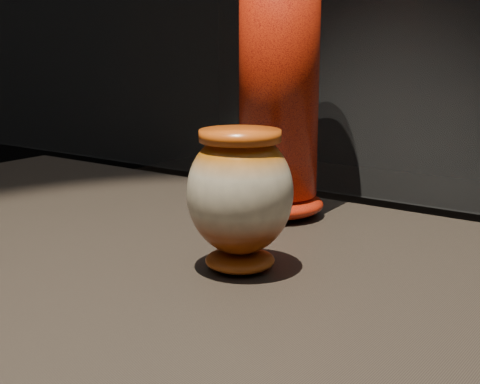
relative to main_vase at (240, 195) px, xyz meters
The scene contains 2 objects.
main_vase is the anchor object (origin of this frame).
tall_vase 0.28m from the main_vase, 112.39° to the left, with size 0.17×0.17×0.45m.
Camera 1 is at (0.26, -0.58, 1.17)m, focal length 50.00 mm.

